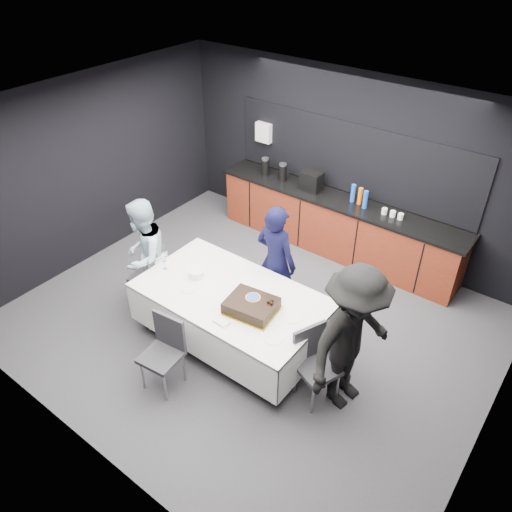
{
  "coord_description": "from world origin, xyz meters",
  "views": [
    {
      "loc": [
        3.06,
        -3.93,
        4.64
      ],
      "look_at": [
        0.0,
        0.1,
        1.05
      ],
      "focal_mm": 35.0,
      "sensor_mm": 36.0,
      "label": 1
    }
  ],
  "objects_px": {
    "party_table": "(231,302)",
    "champagne_flute": "(164,259)",
    "person_right": "(352,340)",
    "plate_stack": "(196,273)",
    "person_center": "(276,262)",
    "chair_left": "(152,273)",
    "chair_near": "(165,347)",
    "chair_right": "(314,359)",
    "person_left": "(144,255)",
    "cake_assembly": "(251,306)"
  },
  "relations": [
    {
      "from": "party_table",
      "to": "champagne_flute",
      "type": "bearing_deg",
      "value": -172.37
    },
    {
      "from": "party_table",
      "to": "person_right",
      "type": "xyz_separation_m",
      "value": [
        1.6,
        0.05,
        0.27
      ]
    },
    {
      "from": "plate_stack",
      "to": "person_center",
      "type": "relative_size",
      "value": 0.12
    },
    {
      "from": "champagne_flute",
      "to": "chair_left",
      "type": "xyz_separation_m",
      "value": [
        -0.33,
        0.04,
        -0.4
      ]
    },
    {
      "from": "plate_stack",
      "to": "champagne_flute",
      "type": "relative_size",
      "value": 0.88
    },
    {
      "from": "chair_near",
      "to": "person_center",
      "type": "distance_m",
      "value": 1.82
    },
    {
      "from": "chair_right",
      "to": "person_right",
      "type": "xyz_separation_m",
      "value": [
        0.35,
        0.15,
        0.38
      ]
    },
    {
      "from": "person_center",
      "to": "chair_left",
      "type": "bearing_deg",
      "value": 33.92
    },
    {
      "from": "party_table",
      "to": "plate_stack",
      "type": "relative_size",
      "value": 11.83
    },
    {
      "from": "chair_left",
      "to": "chair_right",
      "type": "bearing_deg",
      "value": -0.22
    },
    {
      "from": "champagne_flute",
      "to": "plate_stack",
      "type": "bearing_deg",
      "value": 16.09
    },
    {
      "from": "chair_right",
      "to": "person_left",
      "type": "distance_m",
      "value": 2.67
    },
    {
      "from": "champagne_flute",
      "to": "chair_near",
      "type": "relative_size",
      "value": 0.24
    },
    {
      "from": "person_center",
      "to": "person_right",
      "type": "height_order",
      "value": "person_right"
    },
    {
      "from": "plate_stack",
      "to": "person_right",
      "type": "distance_m",
      "value": 2.17
    },
    {
      "from": "chair_left",
      "to": "cake_assembly",
      "type": "bearing_deg",
      "value": -0.38
    },
    {
      "from": "plate_stack",
      "to": "cake_assembly",
      "type": "bearing_deg",
      "value": -5.45
    },
    {
      "from": "person_center",
      "to": "person_right",
      "type": "bearing_deg",
      "value": 155.13
    },
    {
      "from": "chair_left",
      "to": "chair_right",
      "type": "distance_m",
      "value": 2.58
    },
    {
      "from": "party_table",
      "to": "champagne_flute",
      "type": "distance_m",
      "value": 1.04
    },
    {
      "from": "cake_assembly",
      "to": "chair_right",
      "type": "relative_size",
      "value": 0.71
    },
    {
      "from": "champagne_flute",
      "to": "chair_right",
      "type": "bearing_deg",
      "value": 0.87
    },
    {
      "from": "chair_right",
      "to": "chair_left",
      "type": "bearing_deg",
      "value": 179.78
    },
    {
      "from": "party_table",
      "to": "person_right",
      "type": "height_order",
      "value": "person_right"
    },
    {
      "from": "party_table",
      "to": "plate_stack",
      "type": "bearing_deg",
      "value": -179.07
    },
    {
      "from": "cake_assembly",
      "to": "champagne_flute",
      "type": "xyz_separation_m",
      "value": [
        -1.38,
        -0.03,
        0.09
      ]
    },
    {
      "from": "party_table",
      "to": "person_left",
      "type": "bearing_deg",
      "value": -175.4
    },
    {
      "from": "champagne_flute",
      "to": "chair_left",
      "type": "height_order",
      "value": "champagne_flute"
    },
    {
      "from": "chair_left",
      "to": "chair_right",
      "type": "xyz_separation_m",
      "value": [
        2.58,
        -0.01,
        0.0
      ]
    },
    {
      "from": "chair_right",
      "to": "person_center",
      "type": "distance_m",
      "value": 1.5
    },
    {
      "from": "cake_assembly",
      "to": "champagne_flute",
      "type": "bearing_deg",
      "value": -178.63
    },
    {
      "from": "chair_left",
      "to": "person_center",
      "type": "height_order",
      "value": "person_center"
    },
    {
      "from": "party_table",
      "to": "person_right",
      "type": "bearing_deg",
      "value": 1.88
    },
    {
      "from": "cake_assembly",
      "to": "person_left",
      "type": "distance_m",
      "value": 1.79
    },
    {
      "from": "person_left",
      "to": "plate_stack",
      "type": "bearing_deg",
      "value": 74.28
    },
    {
      "from": "chair_left",
      "to": "party_table",
      "type": "bearing_deg",
      "value": 3.82
    },
    {
      "from": "chair_left",
      "to": "person_right",
      "type": "xyz_separation_m",
      "value": [
        2.93,
        0.14,
        0.38
      ]
    },
    {
      "from": "chair_left",
      "to": "person_left",
      "type": "bearing_deg",
      "value": -162.85
    },
    {
      "from": "plate_stack",
      "to": "person_center",
      "type": "height_order",
      "value": "person_center"
    },
    {
      "from": "party_table",
      "to": "person_center",
      "type": "relative_size",
      "value": 1.41
    },
    {
      "from": "plate_stack",
      "to": "person_left",
      "type": "height_order",
      "value": "person_left"
    },
    {
      "from": "plate_stack",
      "to": "chair_near",
      "type": "height_order",
      "value": "chair_near"
    },
    {
      "from": "chair_left",
      "to": "chair_near",
      "type": "xyz_separation_m",
      "value": [
        1.14,
        -0.88,
        0.0
      ]
    },
    {
      "from": "plate_stack",
      "to": "chair_left",
      "type": "height_order",
      "value": "chair_left"
    },
    {
      "from": "party_table",
      "to": "person_left",
      "type": "distance_m",
      "value": 1.42
    },
    {
      "from": "cake_assembly",
      "to": "plate_stack",
      "type": "xyz_separation_m",
      "value": [
        -0.95,
        0.09,
        -0.02
      ]
    },
    {
      "from": "person_left",
      "to": "cake_assembly",
      "type": "bearing_deg",
      "value": 67.68
    },
    {
      "from": "champagne_flute",
      "to": "person_right",
      "type": "distance_m",
      "value": 2.6
    },
    {
      "from": "cake_assembly",
      "to": "person_center",
      "type": "xyz_separation_m",
      "value": [
        -0.3,
        0.91,
        -0.03
      ]
    },
    {
      "from": "chair_left",
      "to": "person_right",
      "type": "distance_m",
      "value": 2.96
    }
  ]
}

